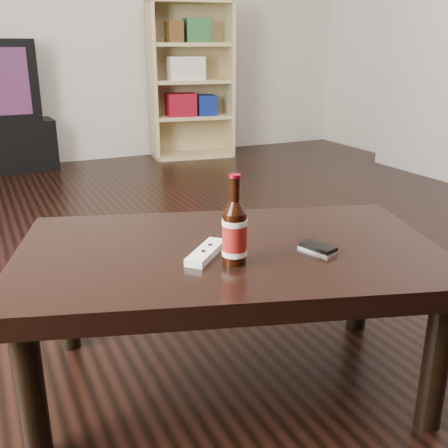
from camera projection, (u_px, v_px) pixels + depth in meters
name	position (u px, v px, depth m)	size (l,w,h in m)	color
floor	(256.00, 290.00, 2.24)	(5.00, 6.00, 0.01)	black
bookshelf	(189.00, 78.00, 4.71)	(0.77, 0.44, 1.36)	tan
coffee_table	(229.00, 266.00, 1.50)	(1.34, 1.02, 0.44)	black
beer_bottle	(235.00, 233.00, 1.34)	(0.08, 0.08, 0.24)	black
phone	(318.00, 248.00, 1.45)	(0.08, 0.11, 0.02)	silver
remote	(206.00, 252.00, 1.41)	(0.16, 0.16, 0.02)	white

